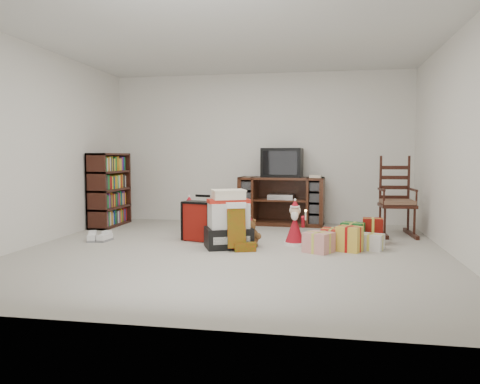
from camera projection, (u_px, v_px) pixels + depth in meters
name	position (u px, v px, depth m)	size (l,w,h in m)	color
room	(232.00, 145.00, 5.44)	(5.01, 5.01, 2.51)	beige
tv_stand	(281.00, 201.00, 7.62)	(1.39, 0.56, 0.78)	#451F13
bookshelf	(110.00, 191.00, 7.49)	(0.32, 0.95, 1.17)	black
rocking_chair	(396.00, 207.00, 6.66)	(0.51, 0.80, 1.17)	black
gift_pile	(229.00, 223.00, 5.71)	(0.67, 0.58, 0.70)	black
red_suitcase	(199.00, 221.00, 6.17)	(0.45, 0.32, 0.61)	maroon
stocking	(236.00, 227.00, 5.50)	(0.27, 0.12, 0.58)	#0C700E
teddy_bear	(250.00, 234.00, 5.82)	(0.23, 0.20, 0.34)	brown
santa_figurine	(295.00, 228.00, 5.90)	(0.28, 0.27, 0.57)	maroon
mrs_claus_figurine	(189.00, 220.00, 6.68)	(0.27, 0.26, 0.56)	maroon
sneaker_pair	(98.00, 238.00, 6.17)	(0.33, 0.28, 0.09)	white
gift_cluster	(350.00, 237.00, 5.70)	(0.79, 1.10, 0.27)	red
crt_television	(282.00, 163.00, 7.57)	(0.66, 0.50, 0.47)	black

